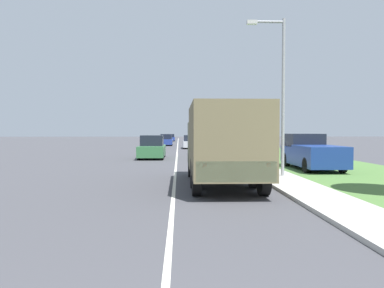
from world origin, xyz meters
TOP-DOWN VIEW (x-y plane):
  - ground_plane at (0.00, 40.00)m, footprint 180.00×180.00m
  - lane_centre_stripe at (0.00, 40.00)m, footprint 0.12×120.00m
  - sidewalk_right at (4.50, 40.00)m, footprint 1.80×120.00m
  - grass_strip_right at (8.90, 40.00)m, footprint 7.00×120.00m
  - military_truck at (1.83, 13.02)m, footprint 2.47×7.39m
  - car_nearest_ahead at (-1.86, 27.35)m, footprint 1.89×4.73m
  - car_second_ahead at (1.60, 43.03)m, footprint 1.88×4.48m
  - car_third_ahead at (-1.62, 51.61)m, footprint 1.75×4.32m
  - car_fourth_ahead at (1.98, 62.15)m, footprint 1.86×4.63m
  - car_farthest_ahead at (-1.57, 73.56)m, footprint 1.84×3.91m
  - pickup_truck at (7.38, 19.02)m, footprint 2.03×5.23m
  - lamp_post at (4.54, 15.17)m, footprint 1.69×0.24m

SIDE VIEW (x-z plane):
  - ground_plane at x=0.00m, z-range 0.00..0.00m
  - lane_centre_stripe at x=0.00m, z-range 0.00..0.00m
  - grass_strip_right at x=8.90m, z-range 0.00..0.02m
  - sidewalk_right at x=4.50m, z-range 0.00..0.12m
  - car_fourth_ahead at x=1.98m, z-range -0.06..1.30m
  - car_farthest_ahead at x=-1.57m, z-range -0.07..1.35m
  - car_second_ahead at x=1.60m, z-range -0.08..1.49m
  - car_third_ahead at x=-1.62m, z-range -0.09..1.53m
  - car_nearest_ahead at x=-1.86m, z-range -0.10..1.65m
  - pickup_truck at x=7.38m, z-range -0.04..1.86m
  - military_truck at x=1.83m, z-range 0.16..3.17m
  - lamp_post at x=4.54m, z-range 0.79..7.64m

